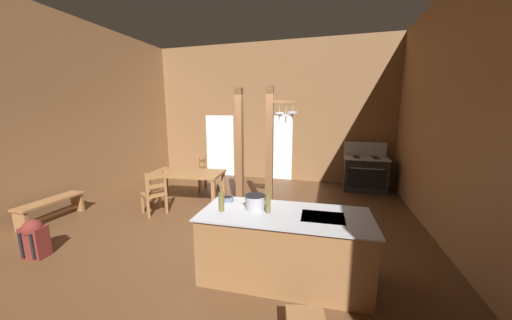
{
  "coord_description": "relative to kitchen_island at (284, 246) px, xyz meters",
  "views": [
    {
      "loc": [
        1.93,
        -3.98,
        2.17
      ],
      "look_at": [
        0.56,
        0.82,
        1.24
      ],
      "focal_mm": 18.18,
      "sensor_mm": 36.0,
      "label": 1
    }
  ],
  "objects": [
    {
      "name": "ground_plane",
      "position": [
        -1.42,
        0.88,
        -0.5
      ],
      "size": [
        8.31,
        9.16,
        0.1
      ],
      "primitive_type": "cube",
      "color": "brown"
    },
    {
      "name": "wall_back",
      "position": [
        -1.42,
        5.13,
        1.7
      ],
      "size": [
        8.31,
        0.14,
        4.3
      ],
      "primitive_type": "cube",
      "color": "brown",
      "rests_on": "ground_plane"
    },
    {
      "name": "wall_left",
      "position": [
        -5.25,
        0.88,
        1.7
      ],
      "size": [
        0.14,
        9.16,
        4.3
      ],
      "primitive_type": "cube",
      "color": "brown",
      "rests_on": "ground_plane"
    },
    {
      "name": "wall_right",
      "position": [
        2.4,
        0.88,
        1.7
      ],
      "size": [
        0.14,
        9.16,
        4.3
      ],
      "primitive_type": "cube",
      "color": "brown",
      "rests_on": "ground_plane"
    },
    {
      "name": "glazed_door_back_left",
      "position": [
        -3.11,
        5.06,
        0.58
      ],
      "size": [
        1.0,
        0.01,
        2.05
      ],
      "primitive_type": "cube",
      "color": "white",
      "rests_on": "ground_plane"
    },
    {
      "name": "glazed_panel_back_right",
      "position": [
        -1.05,
        5.06,
        0.58
      ],
      "size": [
        0.84,
        0.01,
        2.05
      ],
      "primitive_type": "cube",
      "color": "white",
      "rests_on": "ground_plane"
    },
    {
      "name": "kitchen_island",
      "position": [
        0.0,
        0.0,
        0.0
      ],
      "size": [
        2.2,
        1.05,
        0.9
      ],
      "color": "olive",
      "rests_on": "ground_plane"
    },
    {
      "name": "stove_range",
      "position": [
        1.5,
        4.5,
        0.04
      ],
      "size": [
        1.14,
        0.82,
        1.32
      ],
      "color": "black",
      "rests_on": "ground_plane"
    },
    {
      "name": "support_post_with_pot_rack",
      "position": [
        -0.59,
        1.81,
        0.99
      ],
      "size": [
        0.62,
        0.24,
        2.65
      ],
      "color": "brown",
      "rests_on": "ground_plane"
    },
    {
      "name": "support_post_center",
      "position": [
        -1.28,
        1.92,
        0.88
      ],
      "size": [
        0.14,
        0.14,
        2.65
      ],
      "color": "brown",
      "rests_on": "ground_plane"
    },
    {
      "name": "dining_table",
      "position": [
        -2.78,
        2.31,
        0.2
      ],
      "size": [
        1.79,
        1.07,
        0.74
      ],
      "color": "olive",
      "rests_on": "ground_plane"
    },
    {
      "name": "ladderback_chair_near_window",
      "position": [
        -2.75,
        3.28,
        0.0
      ],
      "size": [
        0.45,
        0.45,
        0.95
      ],
      "color": "olive",
      "rests_on": "ground_plane"
    },
    {
      "name": "ladderback_chair_by_post",
      "position": [
        -3.04,
        1.4,
        0.0
      ],
      "size": [
        0.61,
        0.61,
        0.95
      ],
      "color": "olive",
      "rests_on": "ground_plane"
    },
    {
      "name": "bench_along_left_wall",
      "position": [
        -4.81,
        0.52,
        -0.15
      ],
      "size": [
        0.38,
        1.24,
        0.44
      ],
      "color": "olive",
      "rests_on": "ground_plane"
    },
    {
      "name": "backpack",
      "position": [
        -3.69,
        -0.54,
        -0.13
      ],
      "size": [
        0.34,
        0.33,
        0.6
      ],
      "color": "maroon",
      "rests_on": "ground_plane"
    },
    {
      "name": "stockpot_on_counter",
      "position": [
        -0.4,
        0.04,
        0.55
      ],
      "size": [
        0.34,
        0.27,
        0.19
      ],
      "color": "#A8AAB2",
      "rests_on": "kitchen_island"
    },
    {
      "name": "mixing_bowl_on_counter",
      "position": [
        -0.88,
        0.24,
        0.48
      ],
      "size": [
        0.18,
        0.18,
        0.06
      ],
      "color": "slate",
      "rests_on": "kitchen_island"
    },
    {
      "name": "bottle_tall_on_counter",
      "position": [
        -0.21,
        -0.03,
        0.58
      ],
      "size": [
        0.07,
        0.07,
        0.33
      ],
      "color": "brown",
      "rests_on": "kitchen_island"
    },
    {
      "name": "bottle_short_on_counter",
      "position": [
        -0.81,
        -0.14,
        0.58
      ],
      "size": [
        0.07,
        0.07,
        0.33
      ],
      "color": "brown",
      "rests_on": "kitchen_island"
    }
  ]
}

